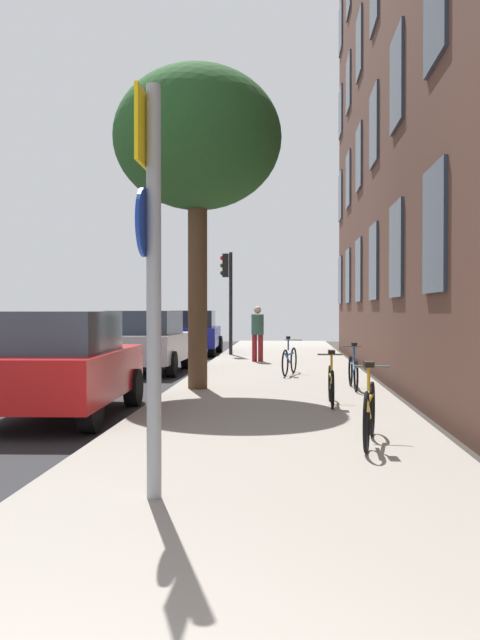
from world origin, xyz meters
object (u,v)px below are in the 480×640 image
sign_post (151,257)px  tree_near (197,141)px  bicycle_1 (331,384)px  bicycle_0 (369,412)px  car_1 (146,341)px  bicycle_2 (353,371)px  traffic_light (228,284)px  pedestrian_0 (258,330)px  car_2 (194,332)px  bicycle_3 (289,360)px  car_0 (60,363)px

sign_post → tree_near: bearing=94.4°
tree_near → bicycle_1: tree_near is taller
bicycle_0 → bicycle_1: (-0.22, 3.35, -0.03)m
bicycle_0 → car_1: bearing=114.3°
tree_near → car_1: (-1.92, 4.57, -4.10)m
tree_near → bicycle_2: 5.39m
traffic_light → bicycle_2: bearing=-72.5°
pedestrian_0 → car_2: 5.45m
bicycle_3 → car_0: bearing=-119.4°
traffic_light → bicycle_0: 16.56m
bicycle_0 → car_0: 5.01m
bicycle_1 → car_1: (-4.36, 6.82, 0.38)m
sign_post → car_0: size_ratio=0.79×
bicycle_3 → car_2: size_ratio=0.36×
traffic_light → tree_near: size_ratio=0.56×
tree_near → bicycle_3: 5.70m
car_1 → tree_near: bearing=-67.2°
car_0 → sign_post: bearing=-64.3°
pedestrian_0 → car_2: size_ratio=0.37×
bicycle_2 → car_2: bearing=111.2°
traffic_light → car_1: traffic_light is taller
tree_near → bicycle_2: tree_near is taller
tree_near → car_1: tree_near is taller
bicycle_2 → car_0: bearing=-145.1°
tree_near → bicycle_0: size_ratio=3.69×
bicycle_1 → pedestrian_0: bearing=99.3°
car_1 → bicycle_0: bearing=-65.7°
tree_near → bicycle_3: size_ratio=4.01×
bicycle_0 → bicycle_3: size_ratio=1.09×
bicycle_3 → car_0: car_0 is taller
bicycle_3 → car_2: car_2 is taller
bicycle_3 → car_1: size_ratio=0.39×
bicycle_0 → pedestrian_0: 13.04m
tree_near → bicycle_0: bearing=-64.6°
bicycle_1 → pedestrian_0: pedestrian_0 is taller
tree_near → bicycle_3: tree_near is taller
tree_near → bicycle_1: bearing=-42.7°
sign_post → bicycle_0: (2.04, 2.43, -1.59)m
sign_post → pedestrian_0: bearing=89.0°
traffic_light → bicycle_0: size_ratio=2.07×
sign_post → bicycle_3: (1.18, 11.08, -1.61)m
bicycle_1 → car_1: car_1 is taller
bicycle_3 → car_0: 7.17m
bicycle_0 → bicycle_1: 3.35m
sign_post → car_2: bearing=96.4°
car_2 → car_1: bearing=-92.1°
tree_near → pedestrian_0: tree_near is taller
bicycle_0 → bicycle_2: (0.36, 5.71, -0.02)m
pedestrian_0 → car_1: bearing=-135.5°
sign_post → car_1: size_ratio=0.84×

